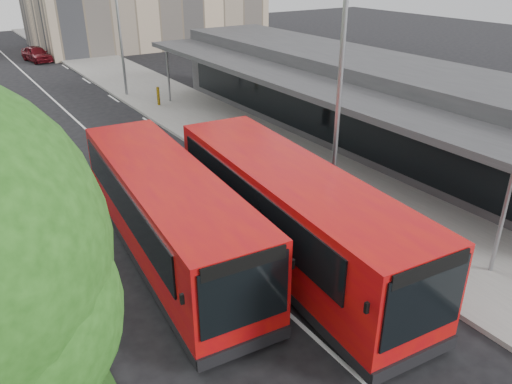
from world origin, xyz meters
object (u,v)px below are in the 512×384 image
(lamp_post_far, at_px, (117,21))
(bus_second, at_px, (168,214))
(car_near, at_px, (37,54))
(litter_bin, at_px, (248,133))
(bus_main, at_px, (290,215))
(lamp_post_near, at_px, (338,86))
(bollard, at_px, (158,96))

(lamp_post_far, xyz_separation_m, bus_second, (-5.50, -19.07, -3.27))
(lamp_post_far, bearing_deg, bus_second, -106.08)
(lamp_post_far, xyz_separation_m, car_near, (-2.19, 15.66, -4.07))
(lamp_post_far, height_order, car_near, lamp_post_far)
(bus_second, relative_size, litter_bin, 12.85)
(car_near, bearing_deg, litter_bin, -91.40)
(car_near, bearing_deg, bus_second, -105.21)
(bus_main, bearing_deg, lamp_post_near, 29.59)
(lamp_post_near, relative_size, car_near, 2.09)
(litter_bin, distance_m, car_near, 27.84)
(litter_bin, height_order, car_near, car_near)
(lamp_post_far, distance_m, bollard, 5.39)
(car_near, bearing_deg, lamp_post_far, -91.81)
(lamp_post_near, distance_m, litter_bin, 9.32)
(litter_bin, distance_m, bollard, 8.46)
(lamp_post_near, height_order, bus_second, lamp_post_near)
(lamp_post_far, height_order, litter_bin, lamp_post_far)
(lamp_post_near, height_order, litter_bin, lamp_post_near)
(lamp_post_far, relative_size, litter_bin, 10.14)
(bus_second, bearing_deg, bollard, 72.62)
(bus_second, bearing_deg, lamp_post_near, -4.86)
(bus_second, distance_m, litter_bin, 10.33)
(lamp_post_near, bearing_deg, lamp_post_far, 90.00)
(lamp_post_near, bearing_deg, bollard, 87.13)
(lamp_post_far, distance_m, car_near, 16.33)
(lamp_post_near, distance_m, bollard, 17.02)
(bus_second, relative_size, bollard, 9.38)
(litter_bin, xyz_separation_m, car_near, (-4.05, 27.54, 0.11))
(bus_main, bearing_deg, lamp_post_far, 87.89)
(car_near, bearing_deg, lamp_post_near, -96.26)
(bollard, bearing_deg, bus_second, -112.09)
(lamp_post_far, height_order, bus_main, lamp_post_far)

